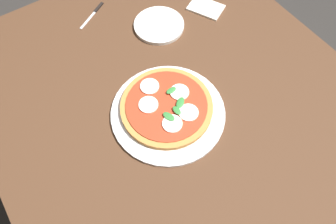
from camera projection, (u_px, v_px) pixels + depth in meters
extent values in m
plane|color=#2D2B28|center=(174.00, 170.00, 1.64)|extent=(6.00, 6.00, 0.00)
cube|color=#4C301E|center=(177.00, 102.00, 1.04)|extent=(1.38, 1.18, 0.04)
cube|color=#4C301E|center=(188.00, 14.00, 1.74)|extent=(0.07, 0.07, 0.67)
cube|color=#4C301E|center=(11.00, 101.00, 1.46)|extent=(0.07, 0.07, 0.67)
cylinder|color=silver|center=(168.00, 113.00, 0.99)|extent=(0.36, 0.36, 0.01)
cylinder|color=#C6843F|center=(167.00, 107.00, 0.98)|extent=(0.29, 0.29, 0.02)
cylinder|color=#B7381E|center=(167.00, 105.00, 0.97)|extent=(0.26, 0.26, 0.00)
cylinder|color=white|center=(150.00, 86.00, 1.00)|extent=(0.06, 0.06, 0.00)
cylinder|color=white|center=(148.00, 105.00, 0.97)|extent=(0.06, 0.06, 0.00)
cylinder|color=white|center=(172.00, 124.00, 0.94)|extent=(0.06, 0.06, 0.00)
cylinder|color=white|center=(189.00, 112.00, 0.95)|extent=(0.06, 0.06, 0.00)
cylinder|color=white|center=(179.00, 91.00, 0.99)|extent=(0.06, 0.06, 0.00)
ellipsoid|color=#337F38|center=(177.00, 110.00, 0.95)|extent=(0.03, 0.02, 0.00)
ellipsoid|color=#337F38|center=(180.00, 103.00, 0.97)|extent=(0.04, 0.05, 0.00)
ellipsoid|color=#337F38|center=(169.00, 116.00, 0.94)|extent=(0.05, 0.03, 0.00)
ellipsoid|color=#337F38|center=(171.00, 90.00, 0.99)|extent=(0.02, 0.04, 0.00)
cylinder|color=white|center=(159.00, 25.00, 1.17)|extent=(0.19, 0.19, 0.01)
cube|color=white|center=(206.00, 8.00, 1.22)|extent=(0.16, 0.14, 0.01)
cube|color=black|center=(99.00, 7.00, 1.23)|extent=(0.04, 0.05, 0.01)
cube|color=silver|center=(88.00, 20.00, 1.19)|extent=(0.06, 0.09, 0.00)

